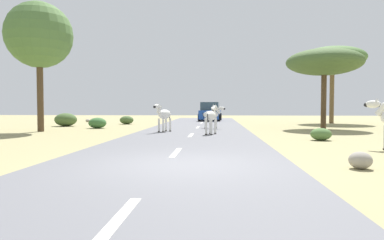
{
  "coord_description": "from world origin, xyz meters",
  "views": [
    {
      "loc": [
        0.82,
        -7.85,
        1.4
      ],
      "look_at": [
        -0.52,
        11.23,
        0.63
      ],
      "focal_mm": 31.95,
      "sensor_mm": 36.0,
      "label": 1
    }
  ],
  "objects": [
    {
      "name": "tree_5",
      "position": [
        7.53,
        13.98,
        4.12
      ],
      "size": [
        4.64,
        4.64,
        4.96
      ],
      "color": "#4C3823",
      "rests_on": "ground_plane"
    },
    {
      "name": "bush_1",
      "position": [
        -9.72,
        15.45,
        0.46
      ],
      "size": [
        1.54,
        1.39,
        0.92
      ],
      "primitive_type": "ellipsoid",
      "color": "#425B2D",
      "rests_on": "ground_plane"
    },
    {
      "name": "tree_3",
      "position": [
        10.42,
        21.25,
        5.35
      ],
      "size": [
        5.28,
        5.28,
        6.31
      ],
      "color": "brown",
      "rests_on": "ground_plane"
    },
    {
      "name": "tree_4",
      "position": [
        -8.88,
        10.41,
        5.28
      ],
      "size": [
        3.59,
        3.59,
        7.11
      ],
      "color": "#4C3823",
      "rests_on": "ground_plane"
    },
    {
      "name": "car_0",
      "position": [
        0.29,
        24.39,
        0.85
      ],
      "size": [
        2.21,
        4.43,
        1.74
      ],
      "rotation": [
        0.0,
        0.0,
        -0.06
      ],
      "color": "#1E479E",
      "rests_on": "road"
    },
    {
      "name": "zebra_2",
      "position": [
        0.59,
        13.15,
        0.88
      ],
      "size": [
        1.44,
        0.63,
        1.38
      ],
      "rotation": [
        0.0,
        0.0,
        4.45
      ],
      "color": "silver",
      "rests_on": "road"
    },
    {
      "name": "rock_2",
      "position": [
        4.04,
        -0.03,
        0.19
      ],
      "size": [
        0.5,
        0.49,
        0.39
      ],
      "primitive_type": "ellipsoid",
      "color": "gray",
      "rests_on": "ground_plane"
    },
    {
      "name": "ground_plane",
      "position": [
        0.0,
        0.0,
        0.0
      ],
      "size": [
        90.0,
        90.0,
        0.0
      ],
      "primitive_type": "plane",
      "color": "#998E60"
    },
    {
      "name": "lane_markings",
      "position": [
        -0.34,
        -1.0,
        0.05
      ],
      "size": [
        0.16,
        56.0,
        0.01
      ],
      "color": "silver",
      "rests_on": "road"
    },
    {
      "name": "zebra_3",
      "position": [
        0.6,
        8.68,
        0.92
      ],
      "size": [
        0.68,
        1.52,
        1.46
      ],
      "rotation": [
        0.0,
        0.0,
        6.0
      ],
      "color": "silver",
      "rests_on": "road"
    },
    {
      "name": "zebra_0",
      "position": [
        -1.93,
        10.01,
        0.96
      ],
      "size": [
        0.9,
        1.52,
        1.53
      ],
      "rotation": [
        0.0,
        0.0,
        2.72
      ],
      "color": "silver",
      "rests_on": "road"
    },
    {
      "name": "bush_0",
      "position": [
        -6.71,
        13.38,
        0.34
      ],
      "size": [
        1.13,
        1.02,
        0.68
      ],
      "primitive_type": "ellipsoid",
      "color": "#386633",
      "rests_on": "ground_plane"
    },
    {
      "name": "bush_2",
      "position": [
        5.14,
        6.48,
        0.25
      ],
      "size": [
        0.84,
        0.76,
        0.51
      ],
      "primitive_type": "ellipsoid",
      "color": "#4C7038",
      "rests_on": "ground_plane"
    },
    {
      "name": "bush_3",
      "position": [
        -6.17,
        18.49,
        0.32
      ],
      "size": [
        1.07,
        0.97,
        0.64
      ],
      "primitive_type": "ellipsoid",
      "color": "#425B2D",
      "rests_on": "ground_plane"
    },
    {
      "name": "road",
      "position": [
        -0.34,
        0.0,
        0.03
      ],
      "size": [
        6.0,
        64.0,
        0.05
      ],
      "primitive_type": "cube",
      "color": "slate",
      "rests_on": "ground_plane"
    },
    {
      "name": "rock_1",
      "position": [
        -10.63,
        21.94,
        0.13
      ],
      "size": [
        0.37,
        0.4,
        0.27
      ],
      "primitive_type": "ellipsoid",
      "color": "gray",
      "rests_on": "ground_plane"
    }
  ]
}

